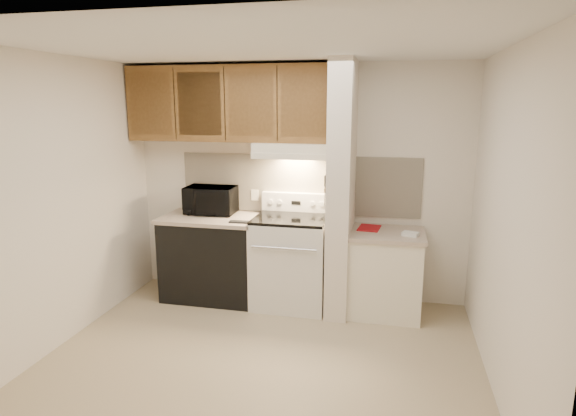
% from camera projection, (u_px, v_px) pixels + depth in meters
% --- Properties ---
extents(floor, '(3.60, 3.60, 0.00)m').
position_uv_depth(floor, '(262.00, 358.00, 4.03)').
color(floor, tan).
rests_on(floor, ground).
extents(ceiling, '(3.60, 3.60, 0.00)m').
position_uv_depth(ceiling, '(258.00, 46.00, 3.50)').
color(ceiling, white).
rests_on(ceiling, wall_back).
extents(wall_back, '(3.60, 2.50, 0.02)m').
position_uv_depth(wall_back, '(298.00, 183.00, 5.20)').
color(wall_back, silver).
rests_on(wall_back, floor).
extents(wall_left, '(0.02, 3.00, 2.50)m').
position_uv_depth(wall_left, '(59.00, 203.00, 4.15)').
color(wall_left, silver).
rests_on(wall_left, floor).
extents(wall_right, '(0.02, 3.00, 2.50)m').
position_uv_depth(wall_right, '(506.00, 226.00, 3.38)').
color(wall_right, silver).
rests_on(wall_right, floor).
extents(backsplash, '(2.60, 0.02, 0.63)m').
position_uv_depth(backsplash, '(298.00, 184.00, 5.19)').
color(backsplash, '#F8E8C9').
rests_on(backsplash, wall_back).
extents(range_body, '(0.76, 0.65, 0.92)m').
position_uv_depth(range_body, '(291.00, 262.00, 5.04)').
color(range_body, silver).
rests_on(range_body, floor).
extents(oven_window, '(0.50, 0.01, 0.30)m').
position_uv_depth(oven_window, '(284.00, 269.00, 4.72)').
color(oven_window, black).
rests_on(oven_window, range_body).
extents(oven_handle, '(0.65, 0.02, 0.02)m').
position_uv_depth(oven_handle, '(283.00, 248.00, 4.64)').
color(oven_handle, silver).
rests_on(oven_handle, range_body).
extents(cooktop, '(0.74, 0.64, 0.03)m').
position_uv_depth(cooktop, '(291.00, 218.00, 4.93)').
color(cooktop, black).
rests_on(cooktop, range_body).
extents(range_backguard, '(0.76, 0.08, 0.20)m').
position_uv_depth(range_backguard, '(297.00, 202.00, 5.18)').
color(range_backguard, silver).
rests_on(range_backguard, range_body).
extents(range_display, '(0.10, 0.01, 0.04)m').
position_uv_depth(range_display, '(296.00, 203.00, 5.14)').
color(range_display, black).
rests_on(range_display, range_backguard).
extents(range_knob_left_outer, '(0.05, 0.02, 0.05)m').
position_uv_depth(range_knob_left_outer, '(271.00, 202.00, 5.20)').
color(range_knob_left_outer, silver).
rests_on(range_knob_left_outer, range_backguard).
extents(range_knob_left_inner, '(0.05, 0.02, 0.05)m').
position_uv_depth(range_knob_left_inner, '(280.00, 202.00, 5.18)').
color(range_knob_left_inner, silver).
rests_on(range_knob_left_inner, range_backguard).
extents(range_knob_right_inner, '(0.05, 0.02, 0.05)m').
position_uv_depth(range_knob_right_inner, '(313.00, 204.00, 5.10)').
color(range_knob_right_inner, silver).
rests_on(range_knob_right_inner, range_backguard).
extents(range_knob_right_outer, '(0.05, 0.02, 0.05)m').
position_uv_depth(range_knob_right_outer, '(322.00, 204.00, 5.08)').
color(range_knob_right_outer, silver).
rests_on(range_knob_right_outer, range_backguard).
extents(dishwasher_front, '(1.00, 0.63, 0.87)m').
position_uv_depth(dishwasher_front, '(212.00, 259.00, 5.24)').
color(dishwasher_front, black).
rests_on(dishwasher_front, floor).
extents(left_countertop, '(1.04, 0.67, 0.04)m').
position_uv_depth(left_countertop, '(211.00, 218.00, 5.14)').
color(left_countertop, '#B7A38F').
rests_on(left_countertop, dishwasher_front).
extents(spoon_rest, '(0.24, 0.08, 0.02)m').
position_uv_depth(spoon_rest, '(241.00, 222.00, 4.86)').
color(spoon_rest, black).
rests_on(spoon_rest, left_countertop).
extents(teal_jar, '(0.11, 0.11, 0.09)m').
position_uv_depth(teal_jar, '(189.00, 206.00, 5.41)').
color(teal_jar, '#217062').
rests_on(teal_jar, left_countertop).
extents(outlet, '(0.08, 0.01, 0.12)m').
position_uv_depth(outlet, '(255.00, 195.00, 5.31)').
color(outlet, '#F1E9CE').
rests_on(outlet, backsplash).
extents(microwave, '(0.55, 0.38, 0.30)m').
position_uv_depth(microwave, '(211.00, 200.00, 5.25)').
color(microwave, black).
rests_on(microwave, left_countertop).
extents(partition_pillar, '(0.22, 0.70, 2.50)m').
position_uv_depth(partition_pillar, '(341.00, 190.00, 4.75)').
color(partition_pillar, beige).
rests_on(partition_pillar, floor).
extents(pillar_trim, '(0.01, 0.70, 0.04)m').
position_uv_depth(pillar_trim, '(330.00, 185.00, 4.77)').
color(pillar_trim, brown).
rests_on(pillar_trim, partition_pillar).
extents(knife_strip, '(0.02, 0.42, 0.04)m').
position_uv_depth(knife_strip, '(329.00, 184.00, 4.72)').
color(knife_strip, black).
rests_on(knife_strip, partition_pillar).
extents(knife_blade_a, '(0.01, 0.03, 0.16)m').
position_uv_depth(knife_blade_a, '(325.00, 197.00, 4.58)').
color(knife_blade_a, silver).
rests_on(knife_blade_a, knife_strip).
extents(knife_handle_a, '(0.02, 0.02, 0.10)m').
position_uv_depth(knife_handle_a, '(325.00, 181.00, 4.57)').
color(knife_handle_a, black).
rests_on(knife_handle_a, knife_strip).
extents(knife_blade_b, '(0.01, 0.04, 0.18)m').
position_uv_depth(knife_blade_b, '(326.00, 196.00, 4.68)').
color(knife_blade_b, silver).
rests_on(knife_blade_b, knife_strip).
extents(knife_handle_b, '(0.02, 0.02, 0.10)m').
position_uv_depth(knife_handle_b, '(326.00, 180.00, 4.63)').
color(knife_handle_b, black).
rests_on(knife_handle_b, knife_strip).
extents(knife_blade_c, '(0.01, 0.04, 0.20)m').
position_uv_depth(knife_blade_c, '(327.00, 196.00, 4.74)').
color(knife_blade_c, silver).
rests_on(knife_blade_c, knife_strip).
extents(knife_handle_c, '(0.02, 0.02, 0.10)m').
position_uv_depth(knife_handle_c, '(327.00, 179.00, 4.70)').
color(knife_handle_c, black).
rests_on(knife_handle_c, knife_strip).
extents(knife_blade_d, '(0.01, 0.04, 0.16)m').
position_uv_depth(knife_blade_d, '(328.00, 192.00, 4.81)').
color(knife_blade_d, silver).
rests_on(knife_blade_d, knife_strip).
extents(knife_handle_d, '(0.02, 0.02, 0.10)m').
position_uv_depth(knife_handle_d, '(328.00, 178.00, 4.77)').
color(knife_handle_d, black).
rests_on(knife_handle_d, knife_strip).
extents(knife_blade_e, '(0.01, 0.04, 0.18)m').
position_uv_depth(knife_blade_e, '(330.00, 192.00, 4.91)').
color(knife_blade_e, silver).
rests_on(knife_blade_e, knife_strip).
extents(knife_handle_e, '(0.02, 0.02, 0.10)m').
position_uv_depth(knife_handle_e, '(330.00, 176.00, 4.87)').
color(knife_handle_e, black).
rests_on(knife_handle_e, knife_strip).
extents(oven_mitt, '(0.03, 0.09, 0.22)m').
position_uv_depth(oven_mitt, '(330.00, 195.00, 4.96)').
color(oven_mitt, gray).
rests_on(oven_mitt, partition_pillar).
extents(right_cab_base, '(0.70, 0.60, 0.81)m').
position_uv_depth(right_cab_base, '(385.00, 275.00, 4.84)').
color(right_cab_base, '#F1E9CE').
rests_on(right_cab_base, floor).
extents(right_countertop, '(0.74, 0.64, 0.04)m').
position_uv_depth(right_countertop, '(387.00, 234.00, 4.75)').
color(right_countertop, '#B7A38F').
rests_on(right_countertop, right_cab_base).
extents(red_folder, '(0.24, 0.31, 0.01)m').
position_uv_depth(red_folder, '(369.00, 228.00, 4.87)').
color(red_folder, '#A41116').
rests_on(red_folder, right_countertop).
extents(white_box, '(0.17, 0.14, 0.04)m').
position_uv_depth(white_box, '(410.00, 234.00, 4.60)').
color(white_box, white).
rests_on(white_box, right_countertop).
extents(range_hood, '(0.78, 0.44, 0.15)m').
position_uv_depth(range_hood, '(294.00, 150.00, 4.91)').
color(range_hood, '#F1E9CE').
rests_on(range_hood, upper_cabinets).
extents(hood_lip, '(0.78, 0.04, 0.06)m').
position_uv_depth(hood_lip, '(289.00, 157.00, 4.72)').
color(hood_lip, '#F1E9CE').
rests_on(hood_lip, range_hood).
extents(upper_cabinets, '(2.18, 0.33, 0.77)m').
position_uv_depth(upper_cabinets, '(230.00, 104.00, 5.00)').
color(upper_cabinets, brown).
rests_on(upper_cabinets, wall_back).
extents(cab_door_a, '(0.46, 0.01, 0.63)m').
position_uv_depth(cab_door_a, '(151.00, 104.00, 5.02)').
color(cab_door_a, brown).
rests_on(cab_door_a, upper_cabinets).
extents(cab_gap_a, '(0.01, 0.01, 0.73)m').
position_uv_depth(cab_gap_a, '(175.00, 104.00, 4.96)').
color(cab_gap_a, black).
rests_on(cab_gap_a, upper_cabinets).
extents(cab_door_b, '(0.46, 0.01, 0.63)m').
position_uv_depth(cab_door_b, '(199.00, 104.00, 4.90)').
color(cab_door_b, brown).
rests_on(cab_door_b, upper_cabinets).
extents(cab_gap_b, '(0.01, 0.01, 0.73)m').
position_uv_depth(cab_gap_b, '(225.00, 104.00, 4.84)').
color(cab_gap_b, black).
rests_on(cab_gap_b, upper_cabinets).
extents(cab_door_c, '(0.46, 0.01, 0.63)m').
position_uv_depth(cab_door_c, '(251.00, 104.00, 4.79)').
color(cab_door_c, brown).
rests_on(cab_door_c, upper_cabinets).
extents(cab_gap_c, '(0.01, 0.01, 0.73)m').
position_uv_depth(cab_gap_c, '(277.00, 104.00, 4.73)').
color(cab_gap_c, black).
rests_on(cab_gap_c, upper_cabinets).
extents(cab_door_d, '(0.46, 0.01, 0.63)m').
position_uv_depth(cab_door_d, '(304.00, 104.00, 4.67)').
color(cab_door_d, brown).
rests_on(cab_door_d, upper_cabinets).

